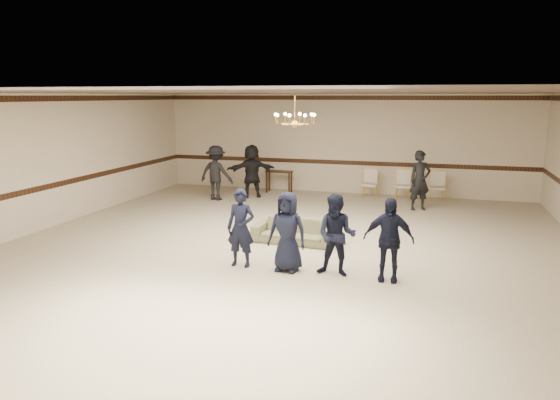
{
  "coord_description": "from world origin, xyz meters",
  "views": [
    {
      "loc": [
        2.85,
        -9.67,
        3.15
      ],
      "look_at": [
        0.12,
        -0.5,
        1.21
      ],
      "focal_mm": 33.12,
      "sensor_mm": 36.0,
      "label": 1
    }
  ],
  "objects_px": {
    "banquet_chair_left": "(370,184)",
    "banquet_chair_right": "(437,187)",
    "adult_left": "(216,173)",
    "chandelier": "(295,109)",
    "boy_d": "(389,239)",
    "adult_right": "(420,180)",
    "boy_b": "(287,232)",
    "adult_mid": "(252,171)",
    "settee": "(294,231)",
    "boy_a": "(241,228)",
    "banquet_chair_mid": "(403,186)",
    "console_table": "(279,182)",
    "boy_c": "(337,235)"
  },
  "relations": [
    {
      "from": "boy_d",
      "to": "chandelier",
      "type": "bearing_deg",
      "value": 136.57
    },
    {
      "from": "adult_left",
      "to": "boy_b",
      "type": "bearing_deg",
      "value": 130.47
    },
    {
      "from": "boy_a",
      "to": "boy_b",
      "type": "xyz_separation_m",
      "value": [
        0.9,
        0.0,
        0.0
      ]
    },
    {
      "from": "boy_a",
      "to": "adult_right",
      "type": "height_order",
      "value": "adult_right"
    },
    {
      "from": "settee",
      "to": "banquet_chair_right",
      "type": "height_order",
      "value": "banquet_chair_right"
    },
    {
      "from": "chandelier",
      "to": "adult_mid",
      "type": "height_order",
      "value": "chandelier"
    },
    {
      "from": "boy_c",
      "to": "boy_d",
      "type": "relative_size",
      "value": 1.0
    },
    {
      "from": "chandelier",
      "to": "boy_a",
      "type": "distance_m",
      "value": 2.96
    },
    {
      "from": "boy_c",
      "to": "adult_left",
      "type": "bearing_deg",
      "value": 133.74
    },
    {
      "from": "boy_c",
      "to": "adult_right",
      "type": "xyz_separation_m",
      "value": [
        1.24,
        5.97,
        0.1
      ]
    },
    {
      "from": "boy_d",
      "to": "banquet_chair_left",
      "type": "height_order",
      "value": "boy_d"
    },
    {
      "from": "settee",
      "to": "adult_left",
      "type": "xyz_separation_m",
      "value": [
        -3.51,
        3.86,
        0.57
      ]
    },
    {
      "from": "adult_mid",
      "to": "console_table",
      "type": "xyz_separation_m",
      "value": [
        0.59,
        1.02,
        -0.47
      ]
    },
    {
      "from": "settee",
      "to": "adult_mid",
      "type": "height_order",
      "value": "adult_mid"
    },
    {
      "from": "boy_a",
      "to": "adult_left",
      "type": "relative_size",
      "value": 0.88
    },
    {
      "from": "boy_b",
      "to": "banquet_chair_mid",
      "type": "xyz_separation_m",
      "value": [
        1.63,
        7.19,
        -0.28
      ]
    },
    {
      "from": "boy_d",
      "to": "banquet_chair_right",
      "type": "bearing_deg",
      "value": 81.96
    },
    {
      "from": "chandelier",
      "to": "banquet_chair_right",
      "type": "bearing_deg",
      "value": 59.79
    },
    {
      "from": "boy_a",
      "to": "settee",
      "type": "distance_m",
      "value": 1.95
    },
    {
      "from": "chandelier",
      "to": "adult_mid",
      "type": "xyz_separation_m",
      "value": [
        -2.56,
        4.39,
        -2.04
      ]
    },
    {
      "from": "banquet_chair_left",
      "to": "boy_d",
      "type": "bearing_deg",
      "value": -75.02
    },
    {
      "from": "boy_b",
      "to": "boy_a",
      "type": "bearing_deg",
      "value": -174.5
    },
    {
      "from": "boy_b",
      "to": "boy_c",
      "type": "distance_m",
      "value": 0.9
    },
    {
      "from": "boy_b",
      "to": "boy_d",
      "type": "distance_m",
      "value": 1.8
    },
    {
      "from": "chandelier",
      "to": "settee",
      "type": "bearing_deg",
      "value": -72.56
    },
    {
      "from": "boy_c",
      "to": "adult_right",
      "type": "distance_m",
      "value": 6.1
    },
    {
      "from": "boy_b",
      "to": "adult_mid",
      "type": "relative_size",
      "value": 0.88
    },
    {
      "from": "banquet_chair_right",
      "to": "boy_a",
      "type": "bearing_deg",
      "value": -117.81
    },
    {
      "from": "banquet_chair_mid",
      "to": "chandelier",
      "type": "bearing_deg",
      "value": -112.03
    },
    {
      "from": "boy_a",
      "to": "boy_d",
      "type": "bearing_deg",
      "value": 0.11
    },
    {
      "from": "settee",
      "to": "banquet_chair_left",
      "type": "distance_m",
      "value": 5.47
    },
    {
      "from": "adult_left",
      "to": "console_table",
      "type": "relative_size",
      "value": 1.93
    },
    {
      "from": "boy_d",
      "to": "settee",
      "type": "xyz_separation_m",
      "value": [
        -2.15,
        1.81,
        -0.47
      ]
    },
    {
      "from": "settee",
      "to": "banquet_chair_mid",
      "type": "xyz_separation_m",
      "value": [
        1.98,
        5.38,
        0.19
      ]
    },
    {
      "from": "boy_c",
      "to": "banquet_chair_mid",
      "type": "height_order",
      "value": "boy_c"
    },
    {
      "from": "boy_d",
      "to": "banquet_chair_mid",
      "type": "relative_size",
      "value": 1.61
    },
    {
      "from": "adult_right",
      "to": "console_table",
      "type": "relative_size",
      "value": 1.93
    },
    {
      "from": "banquet_chair_right",
      "to": "adult_left",
      "type": "bearing_deg",
      "value": -168.49
    },
    {
      "from": "boy_c",
      "to": "console_table",
      "type": "height_order",
      "value": "boy_c"
    },
    {
      "from": "boy_b",
      "to": "boy_d",
      "type": "xyz_separation_m",
      "value": [
        1.8,
        0.0,
        0.0
      ]
    },
    {
      "from": "chandelier",
      "to": "boy_d",
      "type": "xyz_separation_m",
      "value": [
        2.2,
        -1.98,
        -2.14
      ]
    },
    {
      "from": "boy_d",
      "to": "settee",
      "type": "relative_size",
      "value": 0.81
    },
    {
      "from": "chandelier",
      "to": "banquet_chair_mid",
      "type": "relative_size",
      "value": 1.03
    },
    {
      "from": "banquet_chair_left",
      "to": "banquet_chair_right",
      "type": "distance_m",
      "value": 2.0
    },
    {
      "from": "chandelier",
      "to": "banquet_chair_right",
      "type": "distance_m",
      "value": 6.49
    },
    {
      "from": "boy_b",
      "to": "boy_d",
      "type": "height_order",
      "value": "same"
    },
    {
      "from": "adult_left",
      "to": "banquet_chair_mid",
      "type": "relative_size",
      "value": 1.83
    },
    {
      "from": "boy_a",
      "to": "banquet_chair_mid",
      "type": "height_order",
      "value": "boy_a"
    },
    {
      "from": "boy_d",
      "to": "adult_right",
      "type": "xyz_separation_m",
      "value": [
        0.34,
        5.97,
        0.1
      ]
    },
    {
      "from": "adult_mid",
      "to": "adult_right",
      "type": "relative_size",
      "value": 1.0
    }
  ]
}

